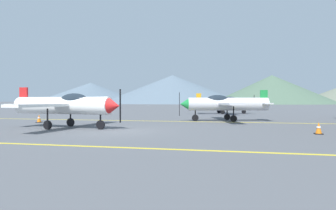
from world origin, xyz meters
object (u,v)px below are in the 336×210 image
Objects in this scene: airplane_near at (66,105)px; traffic_cone_front at (319,128)px; airplane_far at (225,102)px; traffic_cone_side at (39,119)px; airplane_mid at (224,104)px.

airplane_near is 13.52m from traffic_cone_front.
airplane_far is at bearing 65.45° from airplane_near.
traffic_cone_side is (-17.71, 3.55, 0.00)m from traffic_cone_front.
airplane_mid is (8.96, 7.59, 0.00)m from airplane_near.
airplane_far is 13.60× the size of traffic_cone_front.
airplane_far is 20.73m from traffic_cone_side.
traffic_cone_front is 1.00× the size of traffic_cone_side.
airplane_near is 21.33m from airplane_far.
airplane_near is at bearing 179.23° from traffic_cone_front.
traffic_cone_front and traffic_cone_side have the same top height.
airplane_near is at bearing -38.50° from traffic_cone_side.
traffic_cone_side is (-4.23, 3.36, -1.07)m from airplane_near.
airplane_far is at bearing 90.49° from airplane_mid.
airplane_far is at bearing 103.27° from traffic_cone_front.
airplane_near is at bearing -114.55° from airplane_far.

